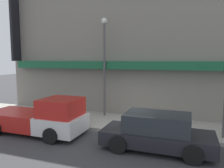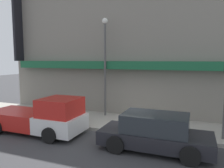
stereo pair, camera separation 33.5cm
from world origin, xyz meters
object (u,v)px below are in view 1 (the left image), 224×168
(fire_hydrant, at_px, (78,117))
(street_lamp, at_px, (104,56))
(parked_car, at_px, (157,132))
(pickup_truck, at_px, (41,118))

(fire_hydrant, xyz_separation_m, street_lamp, (0.87, 1.97, 3.48))
(parked_car, distance_m, street_lamp, 6.36)
(parked_car, bearing_deg, street_lamp, 134.04)
(pickup_truck, distance_m, fire_hydrant, 2.19)
(parked_car, xyz_separation_m, street_lamp, (-3.89, 3.88, 3.19))
(pickup_truck, relative_size, parked_car, 1.14)
(parked_car, relative_size, fire_hydrant, 7.79)
(pickup_truck, distance_m, parked_car, 5.78)
(pickup_truck, height_order, street_lamp, street_lamp)
(parked_car, xyz_separation_m, fire_hydrant, (-4.76, 1.91, -0.28))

